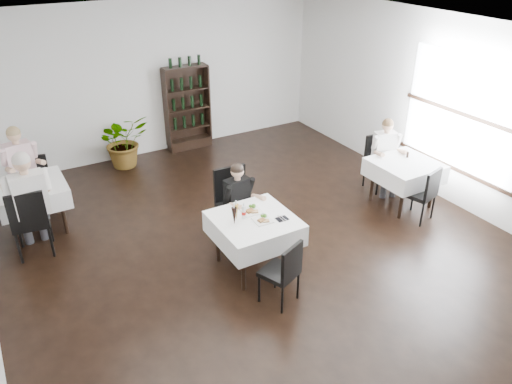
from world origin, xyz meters
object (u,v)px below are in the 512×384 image
Objects in this scene: wine_shelf at (188,109)px; diner_main at (240,199)px; potted_tree at (124,141)px; main_table at (254,228)px.

diner_main is (-0.78, -3.72, -0.11)m from wine_shelf.
wine_shelf is at bearing 8.55° from potted_tree.
potted_tree is 3.57m from diner_main.
wine_shelf is 1.37× the size of diner_main.
diner_main reaches higher than potted_tree.
wine_shelf is 4.41m from main_table.
diner_main is at bearing 78.93° from main_table.
wine_shelf reaches higher than main_table.
potted_tree is (-1.43, -0.22, -0.33)m from wine_shelf.
main_table is at bearing -101.78° from wine_shelf.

